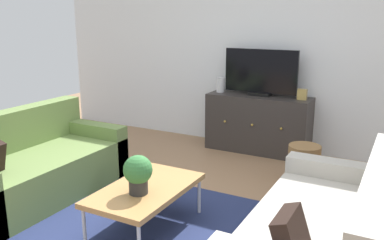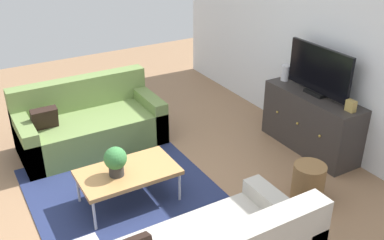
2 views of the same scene
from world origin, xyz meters
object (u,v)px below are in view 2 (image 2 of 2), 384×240
tv_console (311,122)px  mantel_clock (351,106)px  couch_left_side (88,124)px  wicker_basket (308,182)px  flat_screen_tv (319,71)px  glass_vase (285,73)px  potted_plant (116,160)px  coffee_table (128,173)px

tv_console → mantel_clock: size_ratio=10.25×
couch_left_side → wicker_basket: bearing=34.8°
flat_screen_tv → mantel_clock: (0.55, -0.02, -0.23)m
flat_screen_tv → glass_vase: size_ratio=4.80×
wicker_basket → glass_vase: bearing=150.0°
potted_plant → mantel_clock: (0.64, 2.54, 0.25)m
tv_console → wicker_basket: 1.12m
couch_left_side → wicker_basket: (2.31, 1.60, -0.07)m
flat_screen_tv → wicker_basket: (0.79, -0.79, -0.83)m
tv_console → wicker_basket: (0.79, -0.77, -0.17)m
tv_console → flat_screen_tv: (-0.00, 0.02, 0.67)m
couch_left_side → coffee_table: (1.41, -0.04, 0.08)m
glass_vase → coffee_table: bearing=-79.8°
tv_console → wicker_basket: size_ratio=3.26×
mantel_clock → wicker_basket: bearing=-72.5°
mantel_clock → coffee_table: bearing=-105.2°
glass_vase → wicker_basket: bearing=-30.0°
coffee_table → wicker_basket: wicker_basket is taller
flat_screen_tv → wicker_basket: bearing=-45.1°
flat_screen_tv → mantel_clock: bearing=-2.1°
coffee_table → potted_plant: potted_plant is taller
tv_console → glass_vase: 0.72m
couch_left_side → potted_plant: 1.46m
mantel_clock → wicker_basket: size_ratio=0.32×
mantel_clock → wicker_basket: (0.24, -0.77, -0.60)m
wicker_basket → mantel_clock: bearing=107.5°
coffee_table → mantel_clock: size_ratio=7.71×
potted_plant → mantel_clock: bearing=75.9°
potted_plant → tv_console: size_ratio=0.23×
mantel_clock → couch_left_side: bearing=-131.0°
coffee_table → flat_screen_tv: size_ratio=1.06×
tv_console → flat_screen_tv: flat_screen_tv is taller
tv_console → glass_vase: (-0.55, 0.00, 0.47)m
potted_plant → glass_vase: bearing=100.1°
potted_plant → glass_vase: size_ratio=1.57×
glass_vase → mantel_clock: 1.09m
potted_plant → tv_console: 2.55m
potted_plant → flat_screen_tv: 2.61m
couch_left_side → mantel_clock: size_ratio=13.57×
tv_console → flat_screen_tv: size_ratio=1.40×
coffee_table → mantel_clock: mantel_clock is taller
couch_left_side → glass_vase: size_ratio=8.91×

